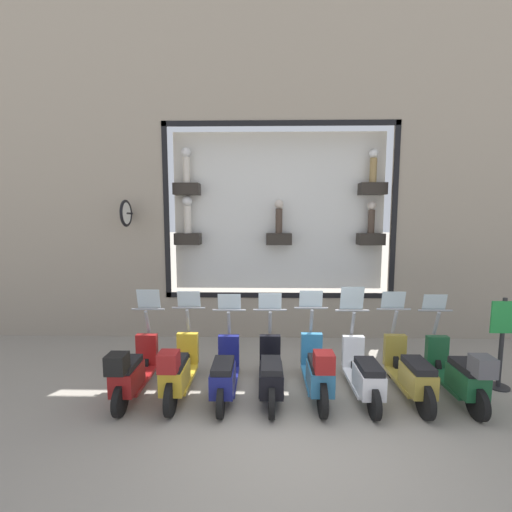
{
  "coord_description": "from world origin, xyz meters",
  "views": [
    {
      "loc": [
        -4.65,
        0.39,
        2.92
      ],
      "look_at": [
        2.08,
        0.53,
        2.15
      ],
      "focal_mm": 24.0,
      "sensor_mm": 36.0,
      "label": 1
    }
  ],
  "objects_px": {
    "scooter_yellow_6": "(178,370)",
    "shop_sign_post": "(502,340)",
    "scooter_teal_3": "(317,370)",
    "scooter_green_0": "(459,373)",
    "scooter_white_2": "(363,373)",
    "scooter_red_7": "(132,370)",
    "scooter_olive_1": "(410,373)",
    "scooter_black_4": "(271,373)",
    "scooter_navy_5": "(225,373)"
  },
  "relations": [
    {
      "from": "scooter_white_2",
      "to": "scooter_olive_1",
      "type": "bearing_deg",
      "value": -89.85
    },
    {
      "from": "scooter_olive_1",
      "to": "scooter_white_2",
      "type": "bearing_deg",
      "value": 90.15
    },
    {
      "from": "scooter_green_0",
      "to": "scooter_teal_3",
      "type": "bearing_deg",
      "value": 89.69
    },
    {
      "from": "scooter_navy_5",
      "to": "scooter_green_0",
      "type": "bearing_deg",
      "value": -90.92
    },
    {
      "from": "scooter_olive_1",
      "to": "scooter_navy_5",
      "type": "relative_size",
      "value": 1.01
    },
    {
      "from": "scooter_olive_1",
      "to": "scooter_black_4",
      "type": "xyz_separation_m",
      "value": [
        -0.01,
        2.23,
        -0.02
      ]
    },
    {
      "from": "scooter_white_2",
      "to": "shop_sign_post",
      "type": "distance_m",
      "value": 2.51
    },
    {
      "from": "scooter_yellow_6",
      "to": "shop_sign_post",
      "type": "bearing_deg",
      "value": -85.29
    },
    {
      "from": "scooter_red_7",
      "to": "scooter_teal_3",
      "type": "bearing_deg",
      "value": -89.76
    },
    {
      "from": "scooter_black_4",
      "to": "scooter_green_0",
      "type": "bearing_deg",
      "value": -91.19
    },
    {
      "from": "scooter_olive_1",
      "to": "scooter_teal_3",
      "type": "bearing_deg",
      "value": 92.11
    },
    {
      "from": "scooter_white_2",
      "to": "scooter_teal_3",
      "type": "relative_size",
      "value": 0.99
    },
    {
      "from": "shop_sign_post",
      "to": "scooter_black_4",
      "type": "bearing_deg",
      "value": 95.7
    },
    {
      "from": "scooter_green_0",
      "to": "scooter_teal_3",
      "type": "distance_m",
      "value": 2.23
    },
    {
      "from": "scooter_teal_3",
      "to": "scooter_yellow_6",
      "type": "height_order",
      "value": "scooter_teal_3"
    },
    {
      "from": "scooter_white_2",
      "to": "scooter_yellow_6",
      "type": "relative_size",
      "value": 0.99
    },
    {
      "from": "scooter_green_0",
      "to": "scooter_white_2",
      "type": "height_order",
      "value": "scooter_white_2"
    },
    {
      "from": "scooter_black_4",
      "to": "scooter_red_7",
      "type": "relative_size",
      "value": 1.0
    },
    {
      "from": "scooter_olive_1",
      "to": "scooter_teal_3",
      "type": "distance_m",
      "value": 1.49
    },
    {
      "from": "scooter_yellow_6",
      "to": "shop_sign_post",
      "type": "relative_size",
      "value": 1.15
    },
    {
      "from": "scooter_black_4",
      "to": "scooter_yellow_6",
      "type": "relative_size",
      "value": 0.99
    },
    {
      "from": "scooter_red_7",
      "to": "shop_sign_post",
      "type": "relative_size",
      "value": 1.14
    },
    {
      "from": "scooter_green_0",
      "to": "scooter_teal_3",
      "type": "xyz_separation_m",
      "value": [
        0.01,
        2.23,
        0.02
      ]
    },
    {
      "from": "scooter_teal_3",
      "to": "scooter_green_0",
      "type": "bearing_deg",
      "value": -90.31
    },
    {
      "from": "scooter_green_0",
      "to": "scooter_navy_5",
      "type": "relative_size",
      "value": 1.0
    },
    {
      "from": "scooter_olive_1",
      "to": "scooter_red_7",
      "type": "xyz_separation_m",
      "value": [
        -0.07,
        4.46,
        0.03
      ]
    },
    {
      "from": "scooter_navy_5",
      "to": "scooter_red_7",
      "type": "distance_m",
      "value": 1.49
    },
    {
      "from": "scooter_teal_3",
      "to": "scooter_navy_5",
      "type": "bearing_deg",
      "value": 88.17
    },
    {
      "from": "scooter_navy_5",
      "to": "scooter_red_7",
      "type": "relative_size",
      "value": 1.0
    },
    {
      "from": "scooter_white_2",
      "to": "scooter_red_7",
      "type": "bearing_deg",
      "value": 91.0
    },
    {
      "from": "scooter_olive_1",
      "to": "shop_sign_post",
      "type": "height_order",
      "value": "scooter_olive_1"
    },
    {
      "from": "scooter_white_2",
      "to": "shop_sign_post",
      "type": "height_order",
      "value": "scooter_white_2"
    },
    {
      "from": "shop_sign_post",
      "to": "scooter_teal_3",
      "type": "bearing_deg",
      "value": 97.9
    },
    {
      "from": "scooter_green_0",
      "to": "scooter_navy_5",
      "type": "xyz_separation_m",
      "value": [
        0.06,
        3.72,
        -0.05
      ]
    },
    {
      "from": "scooter_green_0",
      "to": "scooter_white_2",
      "type": "xyz_separation_m",
      "value": [
        0.07,
        1.49,
        -0.04
      ]
    },
    {
      "from": "scooter_yellow_6",
      "to": "scooter_red_7",
      "type": "height_order",
      "value": "scooter_red_7"
    },
    {
      "from": "scooter_olive_1",
      "to": "scooter_black_4",
      "type": "height_order",
      "value": "scooter_olive_1"
    },
    {
      "from": "scooter_white_2",
      "to": "shop_sign_post",
      "type": "relative_size",
      "value": 1.14
    },
    {
      "from": "scooter_black_4",
      "to": "shop_sign_post",
      "type": "xyz_separation_m",
      "value": [
        0.39,
        -3.93,
        0.42
      ]
    },
    {
      "from": "scooter_black_4",
      "to": "scooter_red_7",
      "type": "xyz_separation_m",
      "value": [
        -0.06,
        2.23,
        0.04
      ]
    },
    {
      "from": "scooter_yellow_6",
      "to": "scooter_white_2",
      "type": "bearing_deg",
      "value": -88.91
    },
    {
      "from": "scooter_teal_3",
      "to": "scooter_red_7",
      "type": "height_order",
      "value": "scooter_red_7"
    },
    {
      "from": "scooter_green_0",
      "to": "shop_sign_post",
      "type": "height_order",
      "value": "shop_sign_post"
    },
    {
      "from": "scooter_olive_1",
      "to": "shop_sign_post",
      "type": "xyz_separation_m",
      "value": [
        0.39,
        -1.7,
        0.41
      ]
    },
    {
      "from": "scooter_olive_1",
      "to": "scooter_yellow_6",
      "type": "bearing_deg",
      "value": 90.9
    },
    {
      "from": "scooter_green_0",
      "to": "shop_sign_post",
      "type": "bearing_deg",
      "value": -64.49
    },
    {
      "from": "scooter_navy_5",
      "to": "scooter_yellow_6",
      "type": "bearing_deg",
      "value": 93.97
    },
    {
      "from": "scooter_green_0",
      "to": "scooter_white_2",
      "type": "bearing_deg",
      "value": 87.5
    },
    {
      "from": "scooter_olive_1",
      "to": "shop_sign_post",
      "type": "relative_size",
      "value": 1.15
    },
    {
      "from": "scooter_white_2",
      "to": "scooter_teal_3",
      "type": "xyz_separation_m",
      "value": [
        -0.05,
        0.74,
        0.06
      ]
    }
  ]
}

